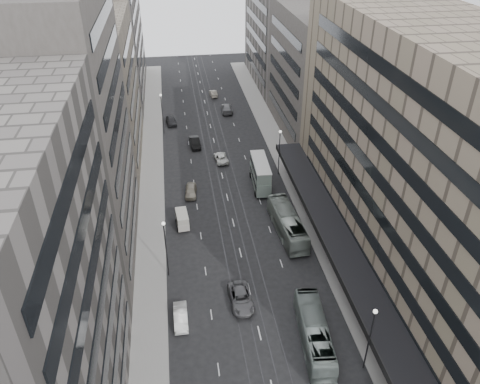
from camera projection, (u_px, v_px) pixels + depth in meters
ground at (261, 340)px, 50.83m from camera, size 220.00×220.00×0.00m
sidewalk_right at (288, 166)px, 83.67m from camera, size 4.00×125.00×0.15m
sidewalk_left at (152, 176)px, 80.62m from camera, size 4.00×125.00×0.15m
department_store at (439, 170)px, 52.26m from camera, size 19.20×60.00×30.00m
building_right_mid at (321, 73)px, 90.63m from camera, size 15.00×28.00×24.00m
building_right_far at (286, 26)px, 114.64m from camera, size 15.00×32.00×28.00m
building_left_b at (55, 136)px, 54.92m from camera, size 15.00×26.00×34.00m
building_left_c at (89, 93)px, 79.89m from camera, size 15.00×28.00×25.00m
building_left_d at (105, 36)px, 106.68m from camera, size 15.00×38.00×28.00m
lamp_right_near at (371, 333)px, 45.10m from camera, size 0.44×0.44×8.32m
lamp_right_far at (279, 147)px, 78.55m from camera, size 0.44×0.44×8.32m
lamp_left_near at (165, 243)px, 56.86m from camera, size 0.44×0.44×8.32m
lamp_left_far at (162, 109)px, 92.81m from camera, size 0.44×0.44×8.32m
bus_near at (314, 332)px, 49.79m from camera, size 3.63×11.34×3.11m
bus_far at (287, 223)px, 66.21m from camera, size 3.52×12.22×3.36m
double_decker at (260, 173)px, 76.56m from camera, size 2.90×8.59×4.65m
panel_van at (182, 219)px, 67.83m from camera, size 2.02×3.73×2.27m
sedan_1 at (181, 317)px, 52.71m from camera, size 1.55×4.41×1.45m
sedan_2 at (241, 298)px, 55.13m from camera, size 2.76×5.63×1.54m
sedan_4 at (191, 191)px, 75.31m from camera, size 2.20×4.60×1.52m
sedan_5 at (195, 142)px, 90.02m from camera, size 2.14×5.17×1.66m
sedan_6 at (221, 158)px, 85.11m from camera, size 2.55×4.93×1.33m
sedan_7 at (227, 108)px, 104.55m from camera, size 2.58×5.94×1.70m
sedan_8 at (171, 121)px, 98.84m from camera, size 2.40×4.88×1.60m
sedan_9 at (213, 93)px, 112.88m from camera, size 1.74×4.33×1.40m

